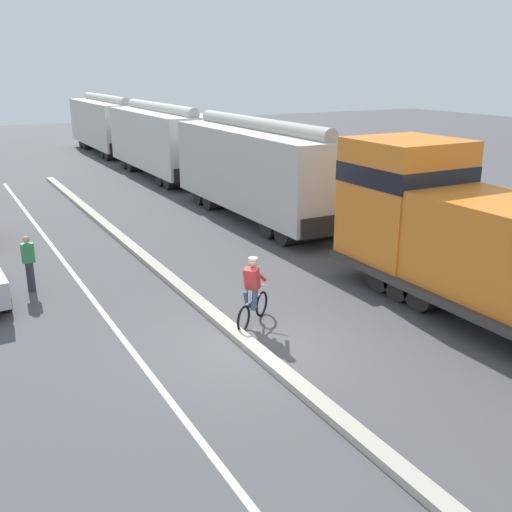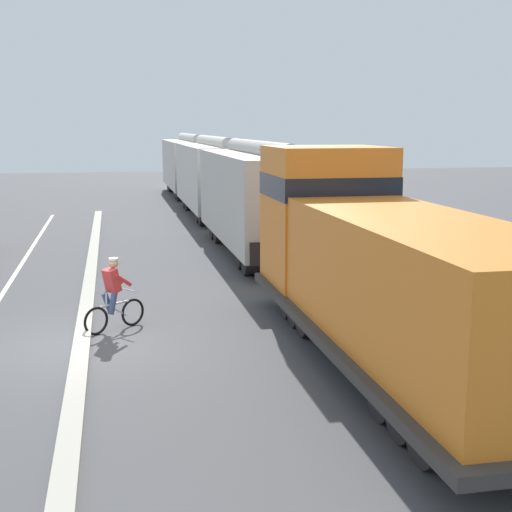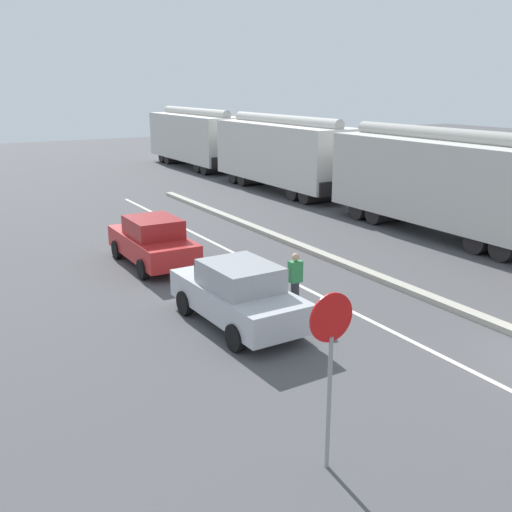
% 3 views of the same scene
% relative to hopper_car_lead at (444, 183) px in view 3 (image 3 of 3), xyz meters
% --- Properties ---
extents(median_curb, '(0.36, 36.00, 0.16)m').
position_rel_hopper_car_lead_xyz_m(median_curb, '(-6.00, -4.34, -2.00)').
color(median_curb, '#B2AD9E').
rests_on(median_curb, ground).
extents(lane_stripe, '(0.14, 36.00, 0.01)m').
position_rel_hopper_car_lead_xyz_m(lane_stripe, '(-8.40, -4.34, -2.07)').
color(lane_stripe, silver).
rests_on(lane_stripe, ground).
extents(hopper_car_lead, '(2.90, 10.60, 4.18)m').
position_rel_hopper_car_lead_xyz_m(hopper_car_lead, '(0.00, 0.00, 0.00)').
color(hopper_car_lead, beige).
rests_on(hopper_car_lead, ground).
extents(hopper_car_middle, '(2.90, 10.60, 4.18)m').
position_rel_hopper_car_lead_xyz_m(hopper_car_middle, '(0.00, 11.60, 0.00)').
color(hopper_car_middle, silver).
rests_on(hopper_car_middle, ground).
extents(hopper_car_trailing, '(2.90, 10.60, 4.18)m').
position_rel_hopper_car_lead_xyz_m(hopper_car_trailing, '(0.00, 23.20, 0.00)').
color(hopper_car_trailing, beige).
rests_on(hopper_car_trailing, ground).
extents(parked_car_silver, '(1.95, 4.26, 1.62)m').
position_rel_hopper_car_lead_xyz_m(parked_car_silver, '(-11.42, -4.20, -1.26)').
color(parked_car_silver, '#B7BABF').
rests_on(parked_car_silver, ground).
extents(parked_car_red, '(1.85, 4.21, 1.62)m').
position_rel_hopper_car_lead_xyz_m(parked_car_red, '(-11.39, 1.73, -1.26)').
color(parked_car_red, red).
rests_on(parked_car_red, ground).
extents(stop_sign, '(0.76, 0.08, 2.88)m').
position_rel_hopper_car_lead_xyz_m(stop_sign, '(-12.97, -9.94, -0.05)').
color(stop_sign, gray).
rests_on(stop_sign, ground).
extents(pedestrian_by_cars, '(0.34, 0.22, 1.62)m').
position_rel_hopper_car_lead_xyz_m(pedestrian_by_cars, '(-9.75, -4.22, -1.23)').
color(pedestrian_by_cars, '#33333D').
rests_on(pedestrian_by_cars, ground).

